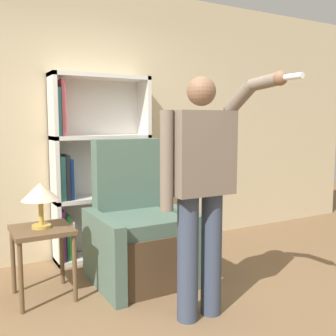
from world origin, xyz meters
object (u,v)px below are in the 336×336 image
Objects in this scene: side_table at (42,240)px; person_standing at (201,182)px; bookcase at (94,170)px; armchair at (139,236)px; table_lamp at (40,193)px.

person_standing is at bearing -43.81° from side_table.
bookcase reaches higher than armchair.
table_lamp is at bearing 136.19° from person_standing.
armchair reaches higher than side_table.
side_table is 0.37m from table_lamp.
armchair is at bearing -78.32° from bookcase.
table_lamp is (-0.68, -0.72, -0.07)m from bookcase.
person_standing is at bearing -43.81° from table_lamp.
table_lamp reaches higher than side_table.
side_table is (-0.68, -0.72, -0.44)m from bookcase.
armchair is 1.05m from person_standing.
bookcase is 1.08m from side_table.
person_standing is 1.28m from table_lamp.
side_table is at bearing 180.00° from table_lamp.
person_standing reaches higher than table_lamp.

